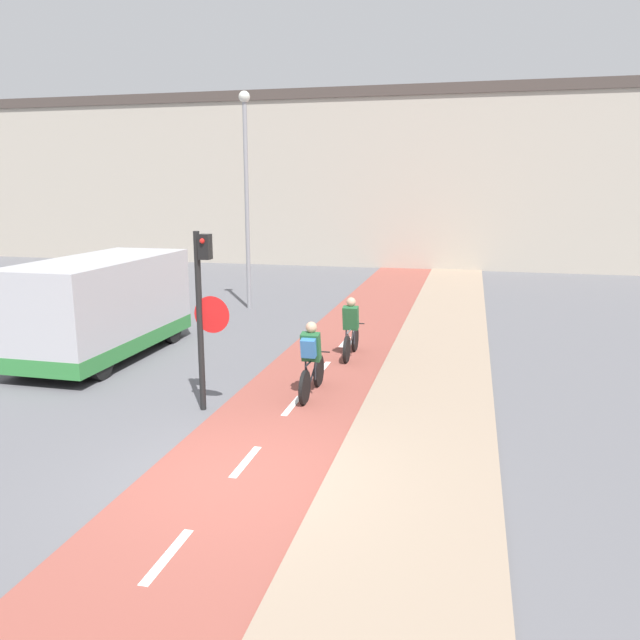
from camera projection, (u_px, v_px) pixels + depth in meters
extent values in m
plane|color=#5B5B60|center=(234.00, 478.00, 8.83)|extent=(120.00, 120.00, 0.00)
cube|color=brown|center=(234.00, 477.00, 8.83)|extent=(2.56, 60.00, 0.02)
cube|color=white|center=(168.00, 556.00, 6.93)|extent=(0.12, 1.10, 0.00)
cube|color=white|center=(246.00, 461.00, 9.30)|extent=(0.12, 1.10, 0.00)
cube|color=white|center=(292.00, 405.00, 11.68)|extent=(0.12, 1.10, 0.00)
cube|color=white|center=(323.00, 368.00, 14.05)|extent=(0.12, 1.10, 0.00)
cube|color=white|center=(345.00, 342.00, 16.43)|extent=(0.12, 1.10, 0.00)
cube|color=gray|center=(409.00, 496.00, 8.26)|extent=(2.40, 60.00, 0.05)
cube|color=#B2A899|center=(413.00, 185.00, 32.67)|extent=(60.00, 5.00, 8.25)
cube|color=#473D38|center=(416.00, 97.00, 31.74)|extent=(60.00, 5.20, 0.50)
cylinder|color=black|center=(200.00, 323.00, 11.20)|extent=(0.11, 0.11, 3.28)
cube|color=black|center=(205.00, 247.00, 10.87)|extent=(0.20, 0.20, 0.44)
sphere|color=red|center=(202.00, 241.00, 10.74)|extent=(0.09, 0.09, 0.09)
cone|color=red|center=(212.00, 315.00, 11.10)|extent=(0.67, 0.01, 0.67)
cone|color=silver|center=(212.00, 315.00, 11.11)|extent=(0.60, 0.02, 0.60)
cylinder|color=gray|center=(247.00, 208.00, 20.37)|extent=(0.14, 0.14, 6.70)
sphere|color=silver|center=(244.00, 97.00, 19.64)|extent=(0.36, 0.36, 0.36)
cylinder|color=black|center=(305.00, 388.00, 11.74)|extent=(0.07, 0.66, 0.66)
cylinder|color=black|center=(319.00, 371.00, 12.81)|extent=(0.07, 0.66, 0.66)
cylinder|color=black|center=(315.00, 367.00, 12.44)|extent=(0.04, 0.71, 0.41)
cylinder|color=black|center=(308.00, 374.00, 11.94)|extent=(0.04, 0.37, 0.43)
cylinder|color=black|center=(312.00, 360.00, 12.23)|extent=(0.04, 1.05, 0.07)
cylinder|color=black|center=(308.00, 385.00, 11.95)|extent=(0.04, 0.43, 0.05)
cylinder|color=black|center=(319.00, 351.00, 12.72)|extent=(0.46, 0.03, 0.03)
cube|color=#235B33|center=(311.00, 347.00, 12.05)|extent=(0.36, 0.31, 0.59)
sphere|color=tan|center=(311.00, 327.00, 12.01)|extent=(0.22, 0.22, 0.22)
cylinder|color=#232328|center=(306.00, 369.00, 12.13)|extent=(0.04, 0.07, 0.41)
cylinder|color=#232328|center=(315.00, 369.00, 12.09)|extent=(0.04, 0.07, 0.41)
cube|color=#3370B2|center=(309.00, 348.00, 11.88)|extent=(0.28, 0.23, 0.39)
cylinder|color=black|center=(347.00, 350.00, 14.51)|extent=(0.07, 0.64, 0.64)
cylinder|color=black|center=(355.00, 339.00, 15.53)|extent=(0.07, 0.64, 0.64)
cylinder|color=slate|center=(353.00, 335.00, 15.18)|extent=(0.04, 0.68, 0.40)
cylinder|color=slate|center=(349.00, 340.00, 14.70)|extent=(0.04, 0.36, 0.42)
cylinder|color=slate|center=(352.00, 329.00, 14.98)|extent=(0.04, 1.00, 0.07)
cylinder|color=slate|center=(348.00, 348.00, 14.71)|extent=(0.04, 0.41, 0.05)
cylinder|color=black|center=(355.00, 323.00, 15.45)|extent=(0.46, 0.03, 0.03)
cube|color=#235B33|center=(351.00, 318.00, 14.81)|extent=(0.36, 0.31, 0.59)
sphere|color=tan|center=(351.00, 302.00, 14.76)|extent=(0.22, 0.22, 0.22)
cylinder|color=#232328|center=(346.00, 336.00, 14.89)|extent=(0.04, 0.07, 0.40)
cylinder|color=#232328|center=(354.00, 336.00, 14.84)|extent=(0.04, 0.07, 0.40)
cube|color=#B7B7BC|center=(102.00, 303.00, 14.84)|extent=(2.11, 5.10, 2.14)
cube|color=#33843D|center=(104.00, 339.00, 15.03)|extent=(2.12, 5.11, 0.36)
cube|color=black|center=(153.00, 274.00, 17.17)|extent=(1.90, 0.04, 0.70)
cylinder|color=black|center=(108.00, 326.00, 16.84)|extent=(0.18, 0.70, 0.70)
cylinder|color=black|center=(172.00, 330.00, 16.40)|extent=(0.18, 0.70, 0.70)
cylinder|color=black|center=(24.00, 358.00, 13.69)|extent=(0.18, 0.70, 0.70)
cylinder|color=black|center=(101.00, 364.00, 13.25)|extent=(0.18, 0.70, 0.70)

